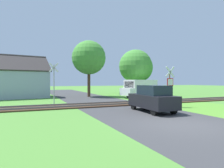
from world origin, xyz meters
name	(u,v)px	position (x,y,z in m)	size (l,w,h in m)	color
ground_plane	(181,124)	(0.00, 0.00, 0.00)	(160.00, 160.00, 0.00)	#4C8433
road_asphalt	(156,117)	(0.00, 2.00, 0.00)	(6.52, 80.00, 0.01)	#38383A
rail_track	(111,104)	(0.00, 8.51, 0.06)	(60.00, 2.60, 0.22)	#422D1E
stop_sign_near	(170,84)	(3.71, 5.35, 1.84)	(0.88, 0.15, 3.24)	brown
crossing_sign_far	(54,80)	(-4.49, 11.13, 2.14)	(0.88, 0.16, 3.73)	#9E9EA5
house	(14,83)	(-8.26, 20.03, 1.85)	(8.73, 7.12, 5.36)	#99A3B7
tree_right	(136,66)	(8.21, 18.66, 4.30)	(4.94, 4.94, 6.78)	#513823
tree_center	(89,58)	(0.87, 18.25, 5.19)	(4.50, 4.50, 7.46)	#513823
tree_far	(138,68)	(11.45, 23.52, 4.51)	(5.33, 5.33, 7.18)	#513823
mail_truck	(140,88)	(6.43, 14.40, 1.24)	(5.22, 3.11, 2.24)	white
parked_car	(152,98)	(1.04, 3.85, 0.89)	(1.82, 4.07, 1.78)	black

